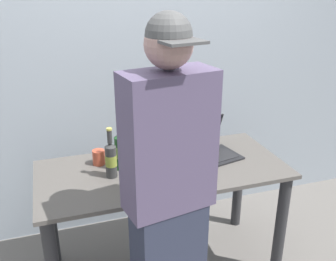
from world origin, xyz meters
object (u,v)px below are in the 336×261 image
Objects in this scene: beer_bottle_green at (120,150)px; coffee_mug at (99,157)px; laptop at (209,147)px; person_figure at (169,194)px; beer_bottle_brown at (111,159)px.

beer_bottle_green is 2.97× the size of coffee_mug.
beer_bottle_green reaches higher than coffee_mug.
beer_bottle_green reaches higher than laptop.
beer_bottle_green is at bearing 101.52° from person_figure.
beer_bottle_brown is 0.93× the size of beer_bottle_green.
beer_bottle_green is 0.18m from coffee_mug.
coffee_mug is (-0.05, 0.19, -0.07)m from beer_bottle_brown.
beer_bottle_brown is 0.54m from person_figure.
laptop is at bearing 51.48° from person_figure.
laptop is 0.69m from beer_bottle_brown.
beer_bottle_green is (-0.61, -0.02, 0.07)m from laptop.
person_figure is at bearing -69.19° from beer_bottle_brown.
beer_bottle_green is at bearing -41.91° from coffee_mug.
laptop is 1.23× the size of beer_bottle_brown.
beer_bottle_brown is 0.21m from coffee_mug.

